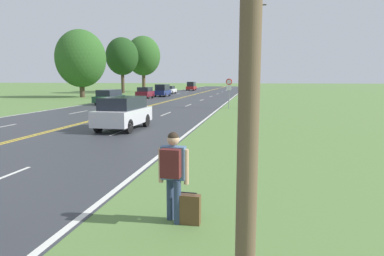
{
  "coord_description": "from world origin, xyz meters",
  "views": [
    {
      "loc": [
        10.65,
        -0.29,
        2.76
      ],
      "look_at": [
        8.37,
        11.82,
        0.97
      ],
      "focal_mm": 32.0,
      "sensor_mm": 36.0,
      "label": 1
    }
  ],
  "objects_px": {
    "tree_mid_treeline": "(143,56)",
    "car_dark_green_van_mid_near": "(109,97)",
    "car_maroon_hatchback_mid_far": "(145,92)",
    "tree_behind_sign": "(122,56)",
    "traffic_sign": "(229,86)",
    "car_silver_suv_approaching": "(123,112)",
    "car_white_sedan_distant": "(169,90)",
    "car_red_van_horizon": "(191,86)",
    "hitchhiker_person": "(173,168)",
    "tree_left_verge": "(81,59)",
    "car_dark_blue_van_receding": "(162,90)",
    "suitcase": "(189,209)"
  },
  "relations": [
    {
      "from": "hitchhiker_person",
      "to": "tree_mid_treeline",
      "type": "bearing_deg",
      "value": 21.75
    },
    {
      "from": "traffic_sign",
      "to": "car_dark_blue_van_receding",
      "type": "distance_m",
      "value": 23.01
    },
    {
      "from": "car_white_sedan_distant",
      "to": "tree_left_verge",
      "type": "bearing_deg",
      "value": 143.03
    },
    {
      "from": "suitcase",
      "to": "car_silver_suv_approaching",
      "type": "xyz_separation_m",
      "value": [
        -5.88,
        11.33,
        0.66
      ]
    },
    {
      "from": "tree_mid_treeline",
      "to": "traffic_sign",
      "type": "bearing_deg",
      "value": -61.26
    },
    {
      "from": "car_dark_green_van_mid_near",
      "to": "car_white_sedan_distant",
      "type": "bearing_deg",
      "value": -0.82
    },
    {
      "from": "tree_mid_treeline",
      "to": "car_maroon_hatchback_mid_far",
      "type": "height_order",
      "value": "tree_mid_treeline"
    },
    {
      "from": "car_dark_blue_van_receding",
      "to": "hitchhiker_person",
      "type": "bearing_deg",
      "value": -163.29
    },
    {
      "from": "suitcase",
      "to": "car_red_van_horizon",
      "type": "bearing_deg",
      "value": 13.42
    },
    {
      "from": "suitcase",
      "to": "car_white_sedan_distant",
      "type": "relative_size",
      "value": 0.16
    },
    {
      "from": "tree_behind_sign",
      "to": "car_red_van_horizon",
      "type": "distance_m",
      "value": 19.92
    },
    {
      "from": "traffic_sign",
      "to": "car_red_van_horizon",
      "type": "distance_m",
      "value": 48.35
    },
    {
      "from": "tree_behind_sign",
      "to": "tree_mid_treeline",
      "type": "relative_size",
      "value": 0.9
    },
    {
      "from": "suitcase",
      "to": "car_white_sedan_distant",
      "type": "distance_m",
      "value": 55.91
    },
    {
      "from": "tree_left_verge",
      "to": "car_dark_green_van_mid_near",
      "type": "distance_m",
      "value": 16.49
    },
    {
      "from": "car_dark_green_van_mid_near",
      "to": "tree_behind_sign",
      "type": "bearing_deg",
      "value": 18.51
    },
    {
      "from": "tree_left_verge",
      "to": "tree_behind_sign",
      "type": "relative_size",
      "value": 0.95
    },
    {
      "from": "car_maroon_hatchback_mid_far",
      "to": "car_dark_blue_van_receding",
      "type": "distance_m",
      "value": 5.77
    },
    {
      "from": "tree_mid_treeline",
      "to": "car_red_van_horizon",
      "type": "bearing_deg",
      "value": 43.63
    },
    {
      "from": "suitcase",
      "to": "car_dark_blue_van_receding",
      "type": "relative_size",
      "value": 0.15
    },
    {
      "from": "hitchhiker_person",
      "to": "tree_left_verge",
      "type": "relative_size",
      "value": 0.18
    },
    {
      "from": "tree_left_verge",
      "to": "car_silver_suv_approaching",
      "type": "distance_m",
      "value": 35.21
    },
    {
      "from": "car_maroon_hatchback_mid_far",
      "to": "tree_behind_sign",
      "type": "bearing_deg",
      "value": 29.3
    },
    {
      "from": "car_dark_green_van_mid_near",
      "to": "car_maroon_hatchback_mid_far",
      "type": "relative_size",
      "value": 1.34
    },
    {
      "from": "hitchhiker_person",
      "to": "tree_mid_treeline",
      "type": "xyz_separation_m",
      "value": [
        -22.04,
        63.71,
        6.36
      ]
    },
    {
      "from": "car_silver_suv_approaching",
      "to": "car_dark_blue_van_receding",
      "type": "distance_m",
      "value": 34.43
    },
    {
      "from": "car_dark_green_van_mid_near",
      "to": "tree_left_verge",
      "type": "bearing_deg",
      "value": 37.91
    },
    {
      "from": "car_maroon_hatchback_mid_far",
      "to": "car_dark_blue_van_receding",
      "type": "height_order",
      "value": "car_dark_blue_van_receding"
    },
    {
      "from": "suitcase",
      "to": "car_dark_blue_van_receding",
      "type": "xyz_separation_m",
      "value": [
        -13.06,
        45.0,
        0.67
      ]
    },
    {
      "from": "hitchhiker_person",
      "to": "tree_mid_treeline",
      "type": "height_order",
      "value": "tree_mid_treeline"
    },
    {
      "from": "car_silver_suv_approaching",
      "to": "tree_mid_treeline",
      "type": "bearing_deg",
      "value": -160.64
    },
    {
      "from": "hitchhiker_person",
      "to": "car_maroon_hatchback_mid_far",
      "type": "distance_m",
      "value": 41.6
    },
    {
      "from": "car_maroon_hatchback_mid_far",
      "to": "suitcase",
      "type": "bearing_deg",
      "value": -162.03
    },
    {
      "from": "suitcase",
      "to": "car_dark_blue_van_receding",
      "type": "height_order",
      "value": "car_dark_blue_van_receding"
    },
    {
      "from": "car_dark_blue_van_receding",
      "to": "car_white_sedan_distant",
      "type": "relative_size",
      "value": 1.03
    },
    {
      "from": "tree_mid_treeline",
      "to": "car_dark_green_van_mid_near",
      "type": "height_order",
      "value": "tree_mid_treeline"
    },
    {
      "from": "tree_behind_sign",
      "to": "traffic_sign",
      "type": "bearing_deg",
      "value": -53.57
    },
    {
      "from": "hitchhiker_person",
      "to": "car_silver_suv_approaching",
      "type": "relative_size",
      "value": 0.43
    },
    {
      "from": "traffic_sign",
      "to": "car_silver_suv_approaching",
      "type": "height_order",
      "value": "traffic_sign"
    },
    {
      "from": "hitchhiker_person",
      "to": "suitcase",
      "type": "distance_m",
      "value": 0.85
    },
    {
      "from": "hitchhiker_person",
      "to": "suitcase",
      "type": "bearing_deg",
      "value": -89.24
    },
    {
      "from": "car_silver_suv_approaching",
      "to": "car_white_sedan_distant",
      "type": "xyz_separation_m",
      "value": [
        -8.47,
        42.7,
        -0.19
      ]
    },
    {
      "from": "suitcase",
      "to": "car_red_van_horizon",
      "type": "distance_m",
      "value": 73.29
    },
    {
      "from": "tree_mid_treeline",
      "to": "hitchhiker_person",
      "type": "bearing_deg",
      "value": -70.91
    },
    {
      "from": "car_dark_green_van_mid_near",
      "to": "car_white_sedan_distant",
      "type": "relative_size",
      "value": 1.21
    },
    {
      "from": "tree_behind_sign",
      "to": "car_white_sedan_distant",
      "type": "relative_size",
      "value": 2.61
    },
    {
      "from": "car_silver_suv_approaching",
      "to": "car_red_van_horizon",
      "type": "height_order",
      "value": "car_red_van_horizon"
    },
    {
      "from": "car_white_sedan_distant",
      "to": "car_red_van_horizon",
      "type": "xyz_separation_m",
      "value": [
        0.68,
        17.97,
        0.27
      ]
    },
    {
      "from": "car_maroon_hatchback_mid_far",
      "to": "car_white_sedan_distant",
      "type": "xyz_separation_m",
      "value": [
        -0.39,
        14.72,
        -0.09
      ]
    },
    {
      "from": "tree_behind_sign",
      "to": "car_dark_green_van_mid_near",
      "type": "xyz_separation_m",
      "value": [
        9.45,
        -27.29,
        -6.04
      ]
    }
  ]
}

